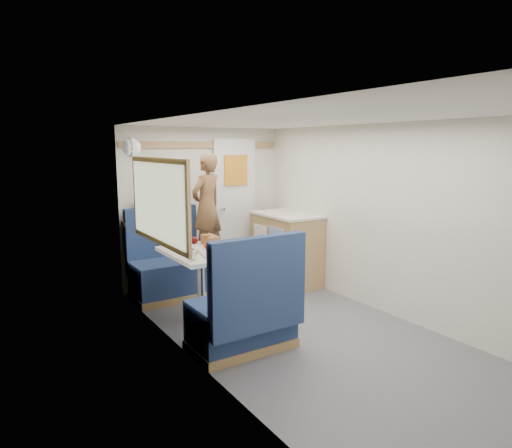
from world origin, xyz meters
TOP-DOWN VIEW (x-y plane):
  - floor at (0.00, 0.00)m, footprint 4.50×4.50m
  - ceiling at (0.00, 0.00)m, footprint 4.50×4.50m
  - wall_back at (0.00, 2.25)m, footprint 2.20×0.02m
  - wall_left at (-1.10, 0.00)m, footprint 0.02×4.50m
  - wall_right at (1.10, 0.00)m, footprint 0.02×4.50m
  - oak_trim_low at (0.00, 2.23)m, footprint 2.15×0.02m
  - oak_trim_high at (0.00, 2.23)m, footprint 2.15×0.02m
  - side_window at (-1.08, 1.00)m, footprint 0.04×1.30m
  - rear_door at (0.45, 2.22)m, footprint 0.62×0.12m
  - dinette_table at (-0.65, 1.00)m, footprint 0.62×0.92m
  - bench_far at (-0.65, 1.86)m, footprint 0.90×0.59m
  - bench_near at (-0.65, 0.14)m, footprint 0.90×0.59m
  - ledge at (-0.65, 2.12)m, footprint 0.90×0.14m
  - dome_light at (-1.04, 1.85)m, footprint 0.20×0.20m
  - galley_counter at (0.82, 1.55)m, footprint 0.57×0.92m
  - person at (-0.21, 1.73)m, footprint 0.53×0.45m
  - duffel_bag at (-0.66, 2.12)m, footprint 0.48×0.24m
  - tray at (-0.57, 0.85)m, footprint 0.35×0.41m
  - orange_fruit at (-0.58, 0.98)m, footprint 0.07×0.07m
  - cheese_block at (-0.65, 0.64)m, footprint 0.12×0.10m
  - wine_glass at (-0.74, 0.94)m, footprint 0.08×0.08m
  - tumbler_left at (-0.87, 0.72)m, footprint 0.06×0.06m
  - tumbler_mid at (-0.66, 1.28)m, footprint 0.07×0.07m
  - beer_glass at (-0.47, 1.21)m, footprint 0.07×0.07m
  - pepper_grinder at (-0.58, 0.89)m, footprint 0.03×0.03m
  - bread_loaf at (-0.43, 1.22)m, footprint 0.14×0.24m

SIDE VIEW (x-z plane):
  - floor at x=0.00m, z-range 0.00..0.00m
  - bench_far at x=-0.65m, z-range -0.22..0.83m
  - bench_near at x=-0.65m, z-range -0.22..0.83m
  - galley_counter at x=0.82m, z-range 0.01..0.93m
  - dinette_table at x=-0.65m, z-range 0.21..0.93m
  - tray at x=-0.57m, z-range 0.72..0.74m
  - cheese_block at x=-0.65m, z-range 0.74..0.78m
  - pepper_grinder at x=-0.58m, z-range 0.72..0.81m
  - bread_loaf at x=-0.43m, z-range 0.72..0.82m
  - tumbler_left at x=-0.87m, z-range 0.72..0.82m
  - beer_glass at x=-0.47m, z-range 0.72..0.83m
  - orange_fruit at x=-0.58m, z-range 0.74..0.81m
  - tumbler_mid at x=-0.66m, z-range 0.72..0.84m
  - wine_glass at x=-0.74m, z-range 0.76..0.93m
  - oak_trim_low at x=0.00m, z-range 0.81..0.89m
  - ledge at x=-0.65m, z-range 0.86..0.90m
  - rear_door at x=0.45m, z-range 0.04..1.90m
  - wall_back at x=0.00m, z-range 0.00..2.00m
  - wall_left at x=-1.10m, z-range 0.00..2.00m
  - wall_right at x=1.10m, z-range 0.00..2.00m
  - duffel_bag at x=-0.66m, z-range 0.90..1.13m
  - person at x=-0.21m, z-range 0.45..1.68m
  - side_window at x=-1.08m, z-range 0.89..1.61m
  - dome_light at x=-1.04m, z-range 1.65..1.85m
  - oak_trim_high at x=0.00m, z-range 1.74..1.82m
  - ceiling at x=0.00m, z-range 2.00..2.00m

